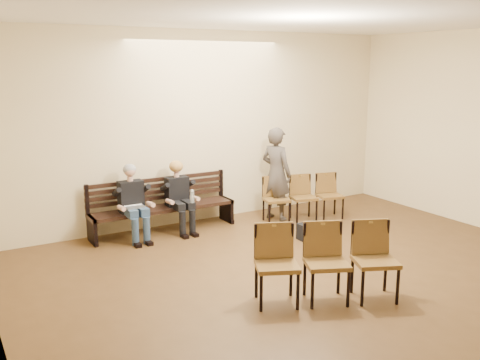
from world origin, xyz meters
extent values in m
plane|color=#52361C|center=(0.00, 0.00, 0.00)|extent=(10.00, 10.00, 0.00)
cube|color=beige|center=(0.00, 5.00, 1.75)|extent=(8.00, 0.02, 3.50)
cube|color=beige|center=(-4.00, 0.00, 1.75)|extent=(0.02, 10.00, 3.50)
cube|color=white|center=(0.00, 0.00, 3.50)|extent=(8.00, 10.00, 0.02)
cube|color=black|center=(-1.03, 4.65, 0.23)|extent=(2.60, 0.90, 0.45)
cube|color=silver|center=(-1.62, 4.41, 0.56)|extent=(0.34, 0.29, 0.22)
cylinder|color=silver|center=(-0.67, 4.23, 0.57)|extent=(0.08, 0.08, 0.23)
cube|color=black|center=(0.92, 3.00, 0.14)|extent=(0.38, 0.27, 0.28)
imported|color=#3C3631|center=(1.12, 4.31, 1.01)|extent=(0.70, 0.85, 2.02)
cube|color=brown|center=(1.53, 4.00, 0.43)|extent=(1.60, 0.83, 0.85)
cube|color=brown|center=(-0.38, 0.99, 0.49)|extent=(1.82, 1.20, 0.98)
camera|label=1|loc=(-4.43, -3.82, 2.89)|focal=40.00mm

